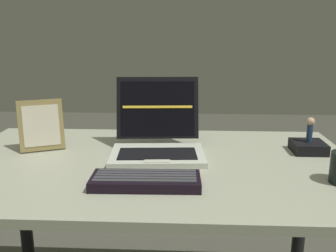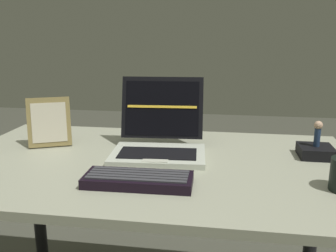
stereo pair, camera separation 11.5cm
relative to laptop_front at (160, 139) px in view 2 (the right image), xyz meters
name	(u,v)px [view 2 (the right image)]	position (x,y,z in m)	size (l,w,h in m)	color
desk	(152,189)	(-0.01, -0.08, -0.15)	(1.32, 0.78, 0.72)	#999C84
laptop_front	(160,139)	(0.00, 0.00, 0.00)	(0.32, 0.30, 0.25)	beige
external_keyboard	(139,180)	(-0.01, -0.27, -0.04)	(0.30, 0.12, 0.03)	black
photo_frame	(49,122)	(-0.41, 0.02, 0.04)	(0.16, 0.10, 0.18)	olive
figurine_stand	(316,152)	(0.52, 0.04, -0.03)	(0.11, 0.11, 0.04)	black
figurine	(318,132)	(0.52, 0.04, 0.04)	(0.03, 0.03, 0.09)	navy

